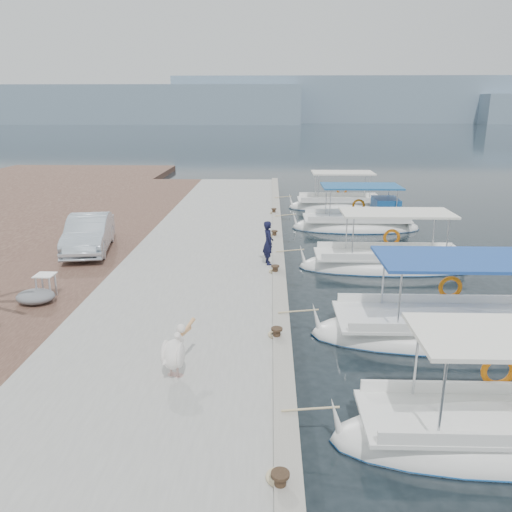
% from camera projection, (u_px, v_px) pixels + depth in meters
% --- Properties ---
extents(ground, '(400.00, 400.00, 0.00)m').
position_uv_depth(ground, '(287.00, 305.00, 15.65)').
color(ground, black).
rests_on(ground, ground).
extents(concrete_quay, '(6.00, 40.00, 0.50)m').
position_uv_depth(concrete_quay, '(210.00, 252.00, 20.46)').
color(concrete_quay, '#969691').
rests_on(concrete_quay, ground).
extents(quay_curb, '(0.44, 40.00, 0.12)m').
position_uv_depth(quay_curb, '(278.00, 246.00, 20.29)').
color(quay_curb, gray).
rests_on(quay_curb, concrete_quay).
extents(cobblestone_strip, '(4.00, 40.00, 0.50)m').
position_uv_depth(cobblestone_strip, '(90.00, 251.00, 20.60)').
color(cobblestone_strip, '#4C3128').
rests_on(cobblestone_strip, ground).
extents(distant_hills, '(330.00, 60.00, 18.00)m').
position_uv_depth(distant_hills, '(344.00, 104.00, 205.68)').
color(distant_hills, '#758DA2').
rests_on(distant_hills, ground).
extents(fishing_caique_a, '(6.15, 2.02, 2.83)m').
position_uv_depth(fishing_caique_a, '(498.00, 439.00, 9.12)').
color(fishing_caique_a, white).
rests_on(fishing_caique_a, ground).
extents(fishing_caique_b, '(7.55, 2.51, 2.83)m').
position_uv_depth(fishing_caique_b, '(451.00, 333.00, 13.45)').
color(fishing_caique_b, white).
rests_on(fishing_caique_b, ground).
extents(fishing_caique_c, '(6.84, 2.09, 2.83)m').
position_uv_depth(fishing_caique_c, '(388.00, 266.00, 19.16)').
color(fishing_caique_c, white).
rests_on(fishing_caique_c, ground).
extents(fishing_caique_d, '(6.47, 2.48, 2.83)m').
position_uv_depth(fishing_caique_d, '(358.00, 225.00, 25.46)').
color(fishing_caique_d, white).
rests_on(fishing_caique_d, ground).
extents(fishing_caique_e, '(6.15, 2.35, 2.83)m').
position_uv_depth(fishing_caique_e, '(339.00, 206.00, 30.66)').
color(fishing_caique_e, white).
rests_on(fishing_caique_e, ground).
extents(mooring_bollards, '(0.28, 20.28, 0.33)m').
position_uv_depth(mooring_bollards, '(275.00, 269.00, 16.90)').
color(mooring_bollards, black).
rests_on(mooring_bollards, concrete_quay).
extents(pelican, '(0.69, 1.33, 1.04)m').
position_uv_depth(pelican, '(174.00, 352.00, 10.43)').
color(pelican, tan).
rests_on(pelican, concrete_quay).
extents(fisherman, '(0.50, 0.65, 1.59)m').
position_uv_depth(fisherman, '(268.00, 243.00, 17.90)').
color(fisherman, black).
rests_on(fisherman, concrete_quay).
extents(parked_car, '(2.27, 4.51, 1.42)m').
position_uv_depth(parked_car, '(89.00, 234.00, 19.55)').
color(parked_car, silver).
rests_on(parked_car, cobblestone_strip).
extents(tarp_bundle, '(1.10, 0.90, 0.40)m').
position_uv_depth(tarp_bundle, '(36.00, 296.00, 14.44)').
color(tarp_bundle, slate).
rests_on(tarp_bundle, cobblestone_strip).
extents(folding_table, '(0.55, 0.55, 0.73)m').
position_uv_depth(folding_table, '(46.00, 281.00, 14.75)').
color(folding_table, silver).
rests_on(folding_table, cobblestone_strip).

